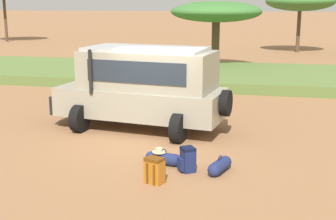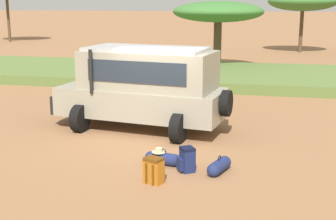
# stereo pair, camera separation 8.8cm
# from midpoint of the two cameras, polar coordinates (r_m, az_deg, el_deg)

# --- Properties ---
(ground_plane) EXTENTS (320.00, 320.00, 0.00)m
(ground_plane) POSITION_cam_midpoint_polar(r_m,az_deg,el_deg) (12.91, -1.92, -3.69)
(ground_plane) COLOR #936642
(grass_bank) EXTENTS (120.00, 7.00, 0.44)m
(grass_bank) POSITION_cam_midpoint_polar(r_m,az_deg,el_deg) (22.87, 4.45, 4.28)
(grass_bank) COLOR #5B7538
(grass_bank) RESTS_ON ground_plane
(safari_vehicle) EXTENTS (5.46, 3.18, 2.44)m
(safari_vehicle) POSITION_cam_midpoint_polar(r_m,az_deg,el_deg) (13.78, -3.16, 2.92)
(safari_vehicle) COLOR gray
(safari_vehicle) RESTS_ON ground_plane
(backpack_beside_front_wheel) EXTENTS (0.45, 0.43, 0.56)m
(backpack_beside_front_wheel) POSITION_cam_midpoint_polar(r_m,az_deg,el_deg) (10.53, 2.14, -6.08)
(backpack_beside_front_wheel) COLOR navy
(backpack_beside_front_wheel) RESTS_ON ground_plane
(backpack_cluster_center) EXTENTS (0.46, 0.44, 0.56)m
(backpack_cluster_center) POSITION_cam_midpoint_polar(r_m,az_deg,el_deg) (9.89, -1.88, -7.39)
(backpack_cluster_center) COLOR #B26619
(backpack_cluster_center) RESTS_ON ground_plane
(duffel_bag_low_black_case) EXTENTS (0.89, 0.38, 0.39)m
(duffel_bag_low_black_case) POSITION_cam_midpoint_polar(r_m,az_deg,el_deg) (10.97, -0.82, -5.92)
(duffel_bag_low_black_case) COLOR navy
(duffel_bag_low_black_case) RESTS_ON ground_plane
(duffel_bag_soft_canvas) EXTENTS (0.48, 0.87, 0.40)m
(duffel_bag_soft_canvas) POSITION_cam_midpoint_polar(r_m,az_deg,el_deg) (10.56, 6.09, -6.80)
(duffel_bag_soft_canvas) COLOR navy
(duffel_bag_soft_canvas) RESTS_ON ground_plane
(acacia_tree_left_mid) EXTENTS (4.89, 4.82, 3.73)m
(acacia_tree_left_mid) POSITION_cam_midpoint_polar(r_m,az_deg,el_deg) (25.78, 5.80, 11.77)
(acacia_tree_left_mid) COLOR brown
(acacia_tree_left_mid) RESTS_ON ground_plane
(acacia_tree_centre_back) EXTENTS (5.03, 4.29, 4.41)m
(acacia_tree_centre_back) POSITION_cam_midpoint_polar(r_m,az_deg,el_deg) (36.24, 15.76, 12.62)
(acacia_tree_centre_back) COLOR brown
(acacia_tree_centre_back) RESTS_ON ground_plane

